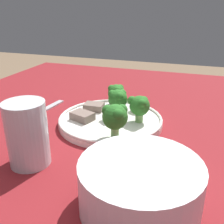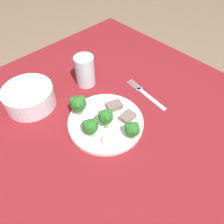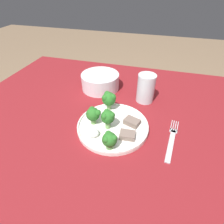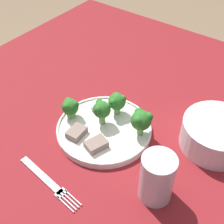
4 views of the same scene
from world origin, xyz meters
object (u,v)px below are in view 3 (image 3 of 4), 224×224
object	(u,v)px
dinner_plate	(113,126)
drinking_glass	(146,90)
fork	(172,140)
cream_bowl	(100,82)

from	to	relation	value
dinner_plate	drinking_glass	xyz separation A→B (m)	(0.08, 0.19, 0.04)
fork	cream_bowl	world-z (taller)	cream_bowl
fork	dinner_plate	bearing A→B (deg)	178.61
fork	cream_bowl	bearing A→B (deg)	142.46
cream_bowl	drinking_glass	world-z (taller)	drinking_glass
dinner_plate	fork	world-z (taller)	dinner_plate
cream_bowl	drinking_glass	bearing A→B (deg)	-11.99
dinner_plate	fork	distance (m)	0.19
drinking_glass	cream_bowl	bearing A→B (deg)	168.01
dinner_plate	cream_bowl	xyz separation A→B (m)	(-0.12, 0.23, 0.02)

